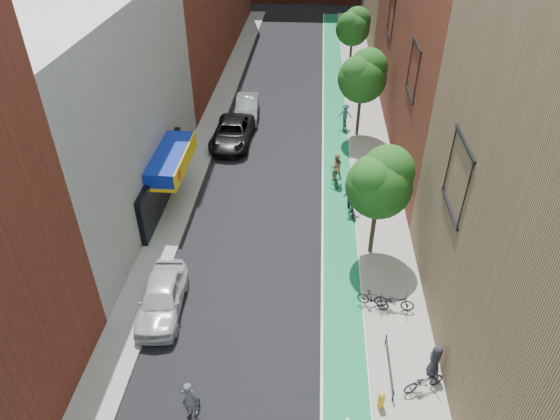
% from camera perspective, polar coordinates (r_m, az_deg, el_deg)
% --- Properties ---
extents(ground, '(160.00, 160.00, 0.00)m').
position_cam_1_polar(ground, '(21.25, -3.98, -21.94)').
color(ground, black).
rests_on(ground, ground).
extents(bike_lane, '(2.00, 68.00, 0.01)m').
position_cam_1_polar(bike_lane, '(41.34, 6.34, 9.77)').
color(bike_lane, '#136D30').
rests_on(bike_lane, ground).
extents(sidewalk_left, '(2.00, 68.00, 0.15)m').
position_cam_1_polar(sidewalk_left, '(42.07, -7.60, 10.26)').
color(sidewalk_left, gray).
rests_on(sidewalk_left, ground).
extents(sidewalk_right, '(3.00, 68.00, 0.15)m').
position_cam_1_polar(sidewalk_right, '(41.50, 9.84, 9.67)').
color(sidewalk_right, gray).
rests_on(sidewalk_right, ground).
extents(building_left_white, '(8.00, 20.00, 12.00)m').
position_cam_1_polar(building_left_white, '(30.85, -21.92, 10.35)').
color(building_left_white, silver).
rests_on(building_left_white, ground).
extents(tree_near, '(3.40, 3.36, 6.42)m').
position_cam_1_polar(tree_near, '(25.27, 11.40, 3.25)').
color(tree_near, '#332619').
rests_on(tree_near, ground).
extents(tree_mid, '(3.55, 3.53, 6.74)m').
position_cam_1_polar(tree_mid, '(37.73, 9.47, 15.00)').
color(tree_mid, '#332619').
rests_on(tree_mid, ground).
extents(tree_far, '(3.30, 3.25, 6.21)m').
position_cam_1_polar(tree_far, '(51.15, 8.39, 20.11)').
color(tree_far, '#332619').
rests_on(tree_far, ground).
extents(parked_car_white, '(2.26, 4.94, 1.64)m').
position_cam_1_polar(parked_car_white, '(24.55, -13.36, -9.71)').
color(parked_car_white, silver).
rests_on(parked_car_white, ground).
extents(parked_car_black, '(2.93, 6.09, 1.67)m').
position_cam_1_polar(parked_car_black, '(37.95, -5.48, 8.75)').
color(parked_car_black, black).
rests_on(parked_car_black, ground).
extents(parked_car_silver, '(2.12, 5.15, 1.66)m').
position_cam_1_polar(parked_car_silver, '(42.03, -3.77, 11.61)').
color(parked_car_silver, '#92969A').
rests_on(parked_car_silver, ground).
extents(cyclist_lead, '(0.81, 1.59, 2.17)m').
position_cam_1_polar(cyclist_lead, '(20.64, -10.20, -21.32)').
color(cyclist_lead, black).
rests_on(cyclist_lead, ground).
extents(cyclist_lane_near, '(1.01, 1.83, 2.19)m').
position_cam_1_polar(cyclist_lane_near, '(32.96, 6.38, 4.42)').
color(cyclist_lane_near, black).
rests_on(cyclist_lane_near, ground).
extents(cyclist_lane_mid, '(1.06, 2.01, 2.07)m').
position_cam_1_polar(cyclist_lane_mid, '(30.35, 8.16, 0.83)').
color(cyclist_lane_mid, black).
rests_on(cyclist_lane_mid, ground).
extents(cyclist_lane_far, '(1.17, 1.52, 2.02)m').
position_cam_1_polar(cyclist_lane_far, '(40.33, 7.46, 10.47)').
color(cyclist_lane_far, black).
rests_on(cyclist_lane_far, ground).
extents(parked_bike_near, '(1.90, 1.28, 0.94)m').
position_cam_1_polar(parked_bike_near, '(21.97, 16.12, -18.31)').
color(parked_bike_near, black).
rests_on(parked_bike_near, sidewalk_right).
extents(parked_bike_mid, '(1.63, 1.03, 0.95)m').
position_cam_1_polar(parked_bike_mid, '(24.51, 10.60, -10.00)').
color(parked_bike_mid, black).
rests_on(parked_bike_mid, sidewalk_right).
extents(parked_bike_far, '(1.97, 0.94, 0.99)m').
position_cam_1_polar(parked_bike_far, '(24.61, 12.94, -10.07)').
color(parked_bike_far, black).
rests_on(parked_bike_far, sidewalk_right).
extents(pedestrian, '(0.71, 0.90, 1.62)m').
position_cam_1_polar(pedestrian, '(22.31, 17.30, -16.08)').
color(pedestrian, black).
rests_on(pedestrian, sidewalk_right).
extents(fire_hydrant, '(0.27, 0.27, 0.78)m').
position_cam_1_polar(fire_hydrant, '(21.16, 11.51, -20.49)').
color(fire_hydrant, gold).
rests_on(fire_hydrant, sidewalk_right).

